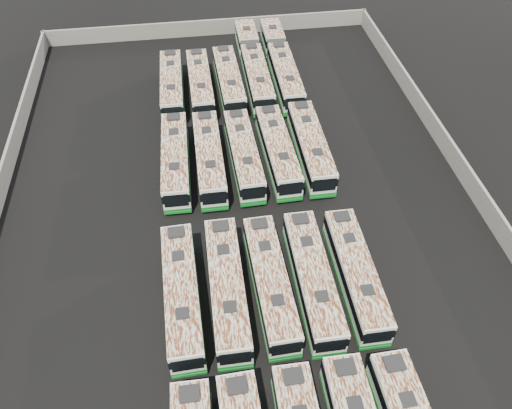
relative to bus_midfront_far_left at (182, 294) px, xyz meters
The scene contains 17 objects.
ground 10.13m from the bus_midfront_far_left, 55.19° to the left, with size 140.00×140.00×0.00m, color black.
perimeter_wall 10.00m from the bus_midfront_far_left, 55.19° to the left, with size 45.20×73.20×2.20m.
bus_midfront_far_left is the anchor object (origin of this frame).
bus_midfront_left 3.48m from the bus_midfront_far_left, ahead, with size 2.70×12.23×3.44m.
bus_midfront_center 6.91m from the bus_midfront_far_left, ahead, with size 2.79×11.90×3.34m.
bus_midfront_right 10.24m from the bus_midfront_far_left, ahead, with size 2.64×12.12×3.41m.
bus_midfront_far_right 13.76m from the bus_midfront_far_left, ahead, with size 2.58×11.73×3.30m.
bus_midback_far_left 15.92m from the bus_midfront_far_left, 89.77° to the left, with size 2.82×12.14×3.41m.
bus_midback_left 16.09m from the bus_midfront_far_left, 77.86° to the left, with size 2.60×12.07×3.40m.
bus_midback_center 17.17m from the bus_midfront_far_left, 66.53° to the left, with size 2.78×11.86×3.33m.
bus_midback_right 18.93m from the bus_midfront_far_left, 57.00° to the left, with size 2.82×12.02×3.37m.
bus_midback_far_right 21.06m from the bus_midfront_far_left, 49.34° to the left, with size 2.70×12.20×3.43m.
bus_back_far_left 29.43m from the bus_midfront_far_left, 89.78° to the left, with size 2.69×11.87×3.33m.
bus_back_left 29.43m from the bus_midfront_far_left, 83.30° to the left, with size 2.57×11.80×3.32m.
bus_back_center 30.10m from the bus_midfront_far_left, 76.86° to the left, with size 2.79×12.08×3.39m.
bus_back_right 34.22m from the bus_midfront_far_left, 72.55° to the left, with size 2.68×18.67×3.38m.
bus_back_far_right 35.23m from the bus_midfront_far_left, 67.14° to the left, with size 2.79×18.75×3.39m.
Camera 1 is at (-3.25, -30.45, 34.04)m, focal length 35.00 mm.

